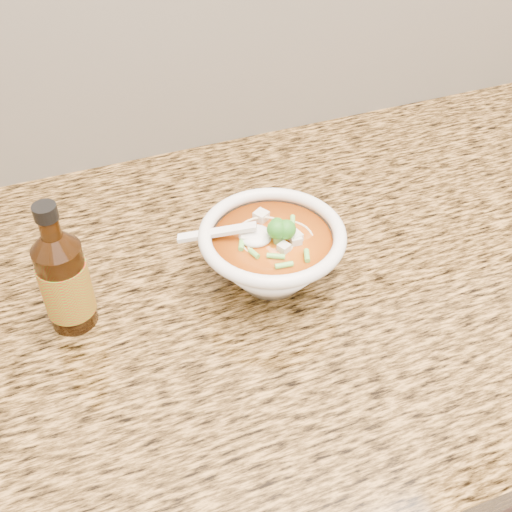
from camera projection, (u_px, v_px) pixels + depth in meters
name	position (u px, v px, depth m)	size (l,w,h in m)	color
cabinet	(339.00, 444.00, 1.14)	(4.00, 0.65, 0.86)	black
counter_slab	(369.00, 258.00, 0.84)	(4.00, 0.68, 0.04)	#A77A3D
soup_bowl	(272.00, 254.00, 0.75)	(0.19, 0.17, 0.10)	white
hot_sauce_bottle	(65.00, 281.00, 0.69)	(0.07, 0.07, 0.16)	#361B07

